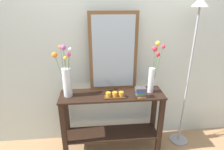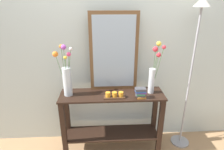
# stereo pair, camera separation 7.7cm
# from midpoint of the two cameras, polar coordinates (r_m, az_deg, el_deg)

# --- Properties ---
(ground_plane) EXTENTS (7.00, 6.00, 0.02)m
(ground_plane) POSITION_cam_midpoint_polar(r_m,az_deg,el_deg) (2.73, -0.87, -21.04)
(ground_plane) COLOR #A87F56
(wall_back) EXTENTS (6.40, 0.08, 2.70)m
(wall_back) POSITION_cam_midpoint_polar(r_m,az_deg,el_deg) (2.35, -1.64, 9.67)
(wall_back) COLOR beige
(wall_back) RESTS_ON ground
(console_table) EXTENTS (1.23, 0.35, 0.80)m
(console_table) POSITION_cam_midpoint_polar(r_m,az_deg,el_deg) (2.42, -0.94, -12.35)
(console_table) COLOR black
(console_table) RESTS_ON ground
(mirror_leaning) EXTENTS (0.57, 0.03, 0.93)m
(mirror_leaning) POSITION_cam_midpoint_polar(r_m,az_deg,el_deg) (2.22, -0.59, 6.75)
(mirror_leaning) COLOR brown
(mirror_leaning) RESTS_ON console_table
(tall_vase_left) EXTENTS (0.21, 0.18, 0.61)m
(tall_vase_left) POSITION_cam_midpoint_polar(r_m,az_deg,el_deg) (2.19, -14.61, -0.69)
(tall_vase_left) COLOR silver
(tall_vase_left) RESTS_ON console_table
(vase_right) EXTENTS (0.15, 0.19, 0.60)m
(vase_right) POSITION_cam_midpoint_polar(r_m,az_deg,el_deg) (2.26, 11.25, 1.06)
(vase_right) COLOR silver
(vase_right) RESTS_ON console_table
(candle_tray) EXTENTS (0.24, 0.09, 0.07)m
(candle_tray) POSITION_cam_midpoint_polar(r_m,az_deg,el_deg) (2.17, -0.21, -6.10)
(candle_tray) COLOR #472D1C
(candle_tray) RESTS_ON console_table
(book_stack) EXTENTS (0.13, 0.09, 0.12)m
(book_stack) POSITION_cam_midpoint_polar(r_m,az_deg,el_deg) (2.17, 7.63, -5.15)
(book_stack) COLOR orange
(book_stack) RESTS_ON console_table
(floor_lamp) EXTENTS (0.24, 0.24, 1.87)m
(floor_lamp) POSITION_cam_midpoint_polar(r_m,az_deg,el_deg) (2.39, 22.16, 6.11)
(floor_lamp) COLOR #9E9EA3
(floor_lamp) RESTS_ON ground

